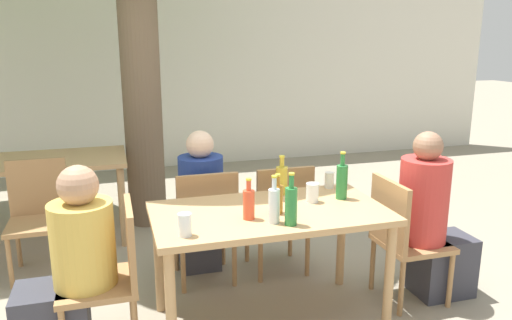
# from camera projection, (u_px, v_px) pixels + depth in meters

# --- Properties ---
(ground_plane) EXTENTS (30.00, 30.00, 0.00)m
(ground_plane) POSITION_uv_depth(u_px,v_px,m) (269.00, 320.00, 3.28)
(ground_plane) COLOR gray
(cafe_building_wall) EXTENTS (10.00, 0.08, 2.80)m
(cafe_building_wall) POSITION_uv_depth(u_px,v_px,m) (175.00, 67.00, 6.92)
(cafe_building_wall) COLOR silver
(cafe_building_wall) RESTS_ON ground_plane
(dining_table_front) EXTENTS (1.45, 0.79, 0.77)m
(dining_table_front) POSITION_uv_depth(u_px,v_px,m) (270.00, 224.00, 3.12)
(dining_table_front) COLOR tan
(dining_table_front) RESTS_ON ground_plane
(dining_table_back) EXTENTS (1.40, 0.78, 0.77)m
(dining_table_back) POSITION_uv_depth(u_px,v_px,m) (45.00, 169.00, 4.42)
(dining_table_back) COLOR tan
(dining_table_back) RESTS_ON ground_plane
(patio_chair_0) EXTENTS (0.44, 0.44, 0.88)m
(patio_chair_0) POSITION_uv_depth(u_px,v_px,m) (113.00, 270.00, 2.90)
(patio_chair_0) COLOR #A87A4C
(patio_chair_0) RESTS_ON ground_plane
(patio_chair_1) EXTENTS (0.44, 0.44, 0.88)m
(patio_chair_1) POSITION_uv_depth(u_px,v_px,m) (402.00, 234.00, 3.42)
(patio_chair_1) COLOR #A87A4C
(patio_chair_1) RESTS_ON ground_plane
(patio_chair_2) EXTENTS (0.44, 0.44, 0.88)m
(patio_chair_2) POSITION_uv_depth(u_px,v_px,m) (206.00, 221.00, 3.66)
(patio_chair_2) COLOR #A87A4C
(patio_chair_2) RESTS_ON ground_plane
(patio_chair_3) EXTENTS (0.44, 0.44, 0.88)m
(patio_chair_3) POSITION_uv_depth(u_px,v_px,m) (280.00, 214.00, 3.82)
(patio_chair_3) COLOR #A87A4C
(patio_chair_3) RESTS_ON ground_plane
(patio_chair_4) EXTENTS (0.44, 0.44, 0.88)m
(patio_chair_4) POSITION_uv_depth(u_px,v_px,m) (38.00, 211.00, 3.89)
(patio_chair_4) COLOR #A87A4C
(patio_chair_4) RESTS_ON ground_plane
(person_seated_0) EXTENTS (0.58, 0.35, 1.13)m
(person_seated_0) POSITION_uv_depth(u_px,v_px,m) (69.00, 273.00, 2.83)
(person_seated_0) COLOR #383842
(person_seated_0) RESTS_ON ground_plane
(person_seated_1) EXTENTS (0.57, 0.34, 1.20)m
(person_seated_1) POSITION_uv_depth(u_px,v_px,m) (432.00, 225.00, 3.48)
(person_seated_1) COLOR #383842
(person_seated_1) RESTS_ON ground_plane
(person_seated_2) EXTENTS (0.34, 0.57, 1.15)m
(person_seated_2) POSITION_uv_depth(u_px,v_px,m) (200.00, 209.00, 3.88)
(person_seated_2) COLOR #383842
(person_seated_2) RESTS_ON ground_plane
(amber_bottle_0) EXTENTS (0.07, 0.07, 0.25)m
(amber_bottle_0) POSITION_uv_depth(u_px,v_px,m) (277.00, 198.00, 3.02)
(amber_bottle_0) COLOR #9E661E
(amber_bottle_0) RESTS_ON dining_table_front
(green_bottle_1) EXTENTS (0.07, 0.07, 0.32)m
(green_bottle_1) POSITION_uv_depth(u_px,v_px,m) (342.00, 181.00, 3.29)
(green_bottle_1) COLOR #287A38
(green_bottle_1) RESTS_ON dining_table_front
(green_bottle_2) EXTENTS (0.07, 0.07, 0.31)m
(green_bottle_2) POSITION_uv_depth(u_px,v_px,m) (291.00, 205.00, 2.83)
(green_bottle_2) COLOR #287A38
(green_bottle_2) RESTS_ON dining_table_front
(water_bottle_3) EXTENTS (0.07, 0.07, 0.28)m
(water_bottle_3) POSITION_uv_depth(u_px,v_px,m) (274.00, 205.00, 2.86)
(water_bottle_3) COLOR silver
(water_bottle_3) RESTS_ON dining_table_front
(soda_bottle_4) EXTENTS (0.07, 0.07, 0.25)m
(soda_bottle_4) POSITION_uv_depth(u_px,v_px,m) (249.00, 203.00, 2.92)
(soda_bottle_4) COLOR #DB4C2D
(soda_bottle_4) RESTS_ON dining_table_front
(oil_cruet_5) EXTENTS (0.08, 0.08, 0.27)m
(oil_cruet_5) POSITION_uv_depth(u_px,v_px,m) (282.00, 179.00, 3.39)
(oil_cruet_5) COLOR gold
(oil_cruet_5) RESTS_ON dining_table_front
(drinking_glass_0) EXTENTS (0.07, 0.07, 0.13)m
(drinking_glass_0) POSITION_uv_depth(u_px,v_px,m) (185.00, 225.00, 2.68)
(drinking_glass_0) COLOR white
(drinking_glass_0) RESTS_ON dining_table_front
(drinking_glass_1) EXTENTS (0.07, 0.07, 0.11)m
(drinking_glass_1) POSITION_uv_depth(u_px,v_px,m) (329.00, 180.00, 3.54)
(drinking_glass_1) COLOR silver
(drinking_glass_1) RESTS_ON dining_table_front
(drinking_glass_2) EXTENTS (0.08, 0.08, 0.13)m
(drinking_glass_2) POSITION_uv_depth(u_px,v_px,m) (312.00, 193.00, 3.23)
(drinking_glass_2) COLOR white
(drinking_glass_2) RESTS_ON dining_table_front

